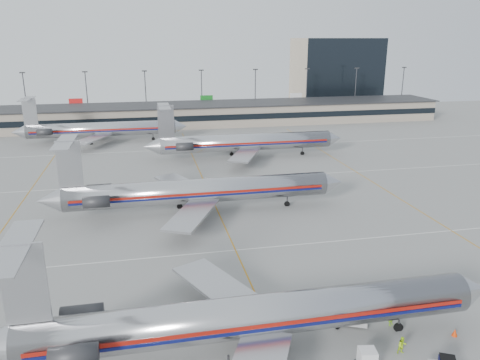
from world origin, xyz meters
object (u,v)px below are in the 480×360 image
object	(u,v)px
belt_loader	(349,319)
jet_second_row	(193,191)
jet_foreground	(246,316)
uld_container	(367,359)

from	to	relation	value
belt_loader	jet_second_row	bearing A→B (deg)	133.53
jet_foreground	jet_second_row	size ratio (longest dim) A/B	0.96
uld_container	belt_loader	distance (m)	6.00
jet_second_row	uld_container	xyz separation A→B (m)	(9.57, -37.17, -2.59)
belt_loader	jet_foreground	bearing A→B (deg)	-144.99
jet_foreground	belt_loader	bearing A→B (deg)	10.37
jet_second_row	uld_container	bearing A→B (deg)	-75.56
jet_foreground	uld_container	bearing A→B (deg)	-24.33
jet_foreground	uld_container	size ratio (longest dim) A/B	24.42
jet_second_row	belt_loader	size ratio (longest dim) A/B	11.02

